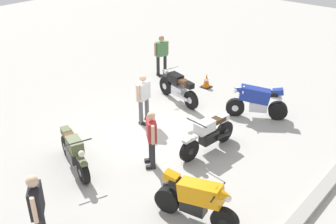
% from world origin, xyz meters
% --- Properties ---
extents(ground_plane, '(40.00, 40.00, 0.00)m').
position_xyz_m(ground_plane, '(0.00, 0.00, 0.00)').
color(ground_plane, '#ADAAA3').
extents(curb_edge, '(14.00, 0.30, 0.15)m').
position_xyz_m(curb_edge, '(0.00, 4.60, 0.07)').
color(curb_edge, gray).
rests_on(curb_edge, ground).
extents(motorcycle_blue_sportbike, '(1.17, 1.77, 1.14)m').
position_xyz_m(motorcycle_blue_sportbike, '(-2.85, 1.43, 0.59)').
color(motorcycle_blue_sportbike, black).
rests_on(motorcycle_blue_sportbike, ground).
extents(motorcycle_orange_sportbike, '(0.74, 1.95, 1.14)m').
position_xyz_m(motorcycle_orange_sportbike, '(2.21, 2.88, 0.59)').
color(motorcycle_orange_sportbike, black).
rests_on(motorcycle_orange_sportbike, ground).
extents(motorcycle_black_cruiser, '(0.83, 2.06, 1.09)m').
position_xyz_m(motorcycle_black_cruiser, '(-2.10, -1.22, 0.52)').
color(motorcycle_black_cruiser, black).
rests_on(motorcycle_black_cruiser, ground).
extents(motorcycle_silver_cruiser, '(2.09, 0.70, 1.09)m').
position_xyz_m(motorcycle_silver_cruiser, '(-0.23, 1.42, 0.52)').
color(motorcycle_silver_cruiser, black).
rests_on(motorcycle_silver_cruiser, ground).
extents(motorcycle_olive_vintage, '(0.95, 1.89, 1.07)m').
position_xyz_m(motorcycle_olive_vintage, '(2.72, -0.68, 0.49)').
color(motorcycle_olive_vintage, black).
rests_on(motorcycle_olive_vintage, ground).
extents(person_in_green_shirt, '(0.63, 0.43, 1.63)m').
position_xyz_m(person_in_green_shirt, '(-3.55, -3.30, 0.92)').
color(person_in_green_shirt, '#262628').
rests_on(person_in_green_shirt, ground).
extents(person_in_red_shirt, '(0.51, 0.55, 1.58)m').
position_xyz_m(person_in_red_shirt, '(1.31, 0.73, 0.89)').
color(person_in_red_shirt, '#262628').
rests_on(person_in_red_shirt, ground).
extents(person_in_black_shirt, '(0.53, 0.58, 1.74)m').
position_xyz_m(person_in_black_shirt, '(4.80, 1.03, 1.00)').
color(person_in_black_shirt, '#262628').
rests_on(person_in_black_shirt, ground).
extents(person_in_white_shirt, '(0.64, 0.36, 1.61)m').
position_xyz_m(person_in_white_shirt, '(-0.24, -1.06, 0.91)').
color(person_in_white_shirt, '#59595B').
rests_on(person_in_white_shirt, ground).
extents(traffic_cone, '(0.36, 0.36, 0.53)m').
position_xyz_m(traffic_cone, '(-3.74, -1.19, 0.26)').
color(traffic_cone, black).
rests_on(traffic_cone, ground).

